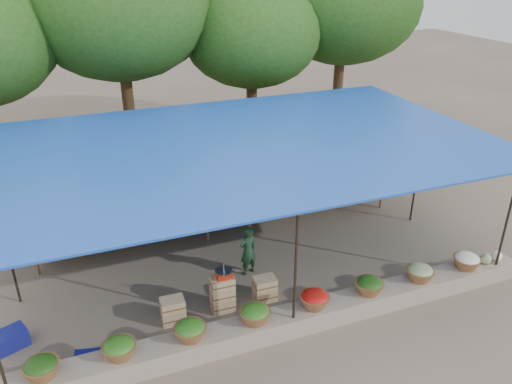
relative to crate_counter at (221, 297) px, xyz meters
name	(u,v)px	position (x,y,z in m)	size (l,w,h in m)	color
ground	(241,255)	(1.02, 1.72, -0.31)	(60.00, 60.00, 0.00)	brown
stone_curb	(290,321)	(1.02, -1.03, -0.11)	(10.60, 0.55, 0.40)	gray
stall_canopy	(238,148)	(1.02, 1.80, 2.36)	(10.80, 6.60, 2.82)	black
produce_baskets	(285,307)	(0.92, -1.03, 0.25)	(8.98, 0.58, 0.34)	brown
netting_backdrop	(203,160)	(1.02, 4.87, 0.94)	(10.60, 0.06, 2.50)	#194821
tree_row	(187,17)	(1.53, 7.81, 4.39)	(16.51, 5.50, 7.12)	#321E12
fruit_table_left	(123,225)	(-1.47, 3.07, 0.30)	(4.21, 0.95, 0.93)	#513E20
fruit_table_right	(312,192)	(3.53, 3.07, 0.30)	(4.21, 0.95, 0.93)	#513E20
crate_counter	(221,297)	(0.00, 0.00, 0.00)	(2.36, 0.35, 0.77)	tan
weighing_scale	(224,273)	(0.07, 0.00, 0.54)	(0.32, 0.32, 0.34)	#B8280E
vendor_seated	(248,251)	(0.93, 0.99, 0.27)	(0.43, 0.28, 1.17)	#1A3922
customer_left	(127,206)	(-1.27, 3.60, 0.54)	(0.82, 0.64, 1.70)	slate
customer_mid	(259,171)	(2.49, 4.29, 0.59)	(1.16, 0.67, 1.80)	slate
customer_right	(359,162)	(5.61, 4.08, 0.50)	(0.95, 0.40, 1.63)	slate
blue_crate_front	(91,364)	(-2.55, -0.78, -0.14)	(0.56, 0.40, 0.34)	navy
blue_crate_back	(11,339)	(-3.86, 0.37, -0.15)	(0.55, 0.40, 0.33)	navy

